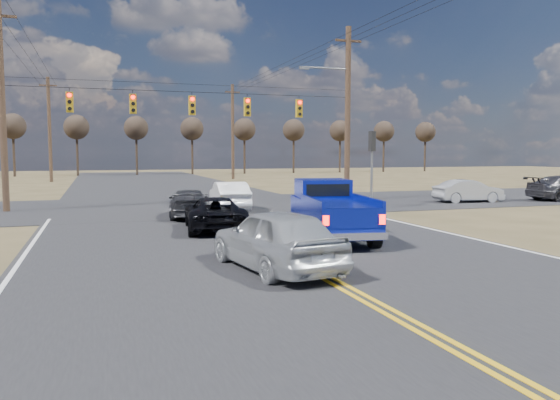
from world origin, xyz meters
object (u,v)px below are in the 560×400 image
object	(u,v)px
black_suv	(215,214)
white_car_queue	(229,196)
silver_suv	(275,239)
cross_car_east_near	(468,191)
dgrey_car_queue	(189,204)
pickup_truck	(331,211)

from	to	relation	value
black_suv	white_car_queue	xyz separation A→B (m)	(2.15, 6.77, 0.08)
silver_suv	white_car_queue	size ratio (longest dim) A/B	1.06
black_suv	cross_car_east_near	distance (m)	17.29
black_suv	cross_car_east_near	bearing A→B (deg)	-151.01
cross_car_east_near	dgrey_car_queue	bearing A→B (deg)	102.83
silver_suv	white_car_queue	xyz separation A→B (m)	(2.15, 13.88, -0.07)
silver_suv	cross_car_east_near	distance (m)	21.01
pickup_truck	black_suv	size ratio (longest dim) A/B	1.21
pickup_truck	silver_suv	size ratio (longest dim) A/B	1.19
dgrey_car_queue	white_car_queue	bearing A→B (deg)	-126.69
white_car_queue	cross_car_east_near	size ratio (longest dim) A/B	1.09
pickup_truck	cross_car_east_near	distance (m)	16.10
pickup_truck	black_suv	xyz separation A→B (m)	(-3.18, 3.21, -0.32)
black_suv	cross_car_east_near	xyz separation A→B (m)	(16.04, 6.46, 0.03)
black_suv	pickup_truck	bearing A→B (deg)	141.71
silver_suv	black_suv	size ratio (longest dim) A/B	1.01
silver_suv	cross_car_east_near	size ratio (longest dim) A/B	1.15
black_suv	silver_suv	bearing A→B (deg)	97.03
pickup_truck	white_car_queue	xyz separation A→B (m)	(-1.03, 9.98, -0.23)
silver_suv	dgrey_car_queue	distance (m)	11.45
silver_suv	black_suv	distance (m)	7.11
dgrey_car_queue	pickup_truck	bearing A→B (deg)	122.32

